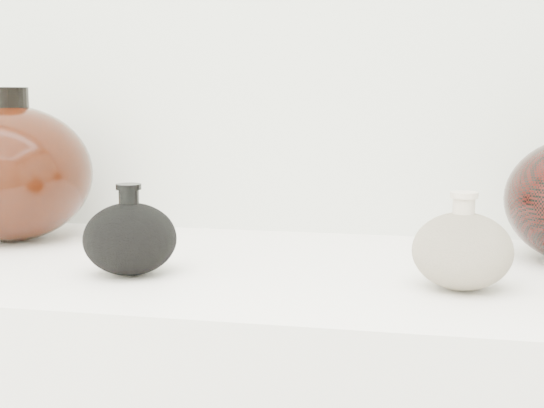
# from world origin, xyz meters

# --- Properties ---
(black_gourd_vase) EXTENTS (0.14, 0.14, 0.11)m
(black_gourd_vase) POSITION_xyz_m (-0.18, 0.87, 0.95)
(black_gourd_vase) COLOR black
(black_gourd_vase) RESTS_ON display_counter
(cream_gourd_vase) EXTENTS (0.14, 0.14, 0.11)m
(cream_gourd_vase) POSITION_xyz_m (0.22, 0.88, 0.95)
(cream_gourd_vase) COLOR beige
(cream_gourd_vase) RESTS_ON display_counter
(left_round_pot) EXTENTS (0.25, 0.25, 0.23)m
(left_round_pot) POSITION_xyz_m (-0.44, 1.04, 1.00)
(left_round_pot) COLOR black
(left_round_pot) RESTS_ON display_counter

